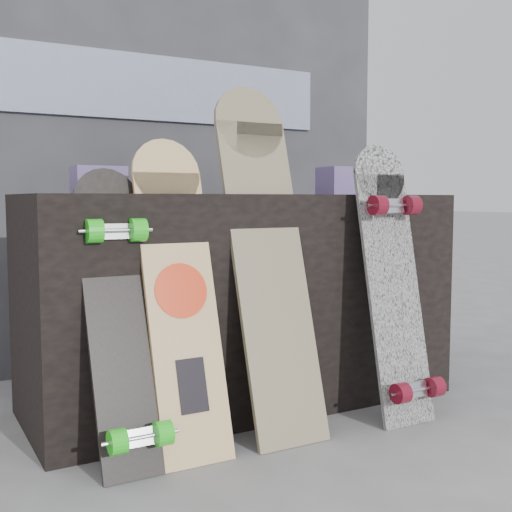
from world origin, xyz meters
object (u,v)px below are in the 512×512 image
longboard_geisha (180,286)px  longboard_celtic (267,247)px  vendor_table (242,299)px  longboard_cascadia (395,278)px  skateboard_dark (121,313)px

longboard_geisha → longboard_celtic: size_ratio=0.83×
vendor_table → longboard_cascadia: (0.39, -0.43, 0.10)m
skateboard_dark → vendor_table: bearing=30.6°
longboard_celtic → longboard_cascadia: bearing=-14.8°
longboard_geisha → longboard_celtic: 0.34m
skateboard_dark → longboard_cascadia: bearing=-5.1°
longboard_cascadia → longboard_celtic: bearing=165.2°
skateboard_dark → longboard_geisha: bearing=3.8°
longboard_cascadia → skateboard_dark: longboard_cascadia is taller
longboard_geisha → longboard_cascadia: longboard_cascadia is taller
longboard_cascadia → skateboard_dark: size_ratio=1.11×
longboard_cascadia → skateboard_dark: (-0.97, 0.09, -0.05)m
longboard_geisha → vendor_table: bearing=40.3°
longboard_celtic → longboard_cascadia: 0.48m
vendor_table → longboard_geisha: longboard_geisha is taller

